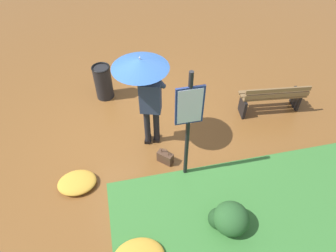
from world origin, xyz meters
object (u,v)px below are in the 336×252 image
info_sign_post (189,118)px  handbag (165,157)px  trash_bin (103,82)px  person_with_umbrella (145,81)px  park_bench (272,97)px

info_sign_post → handbag: size_ratio=6.22×
info_sign_post → trash_bin: 3.07m
person_with_umbrella → park_bench: bearing=-172.7°
handbag → trash_bin: 2.45m
person_with_umbrella → trash_bin: person_with_umbrella is taller
person_with_umbrella → info_sign_post: (-0.53, 0.92, -0.11)m
info_sign_post → handbag: 1.40m
person_with_umbrella → info_sign_post: info_sign_post is taller
park_bench → trash_bin: (3.56, -1.31, 0.02)m
park_bench → info_sign_post: bearing=29.3°
person_with_umbrella → info_sign_post: size_ratio=0.89×
handbag → park_bench: (-2.58, -0.92, 0.28)m
handbag → park_bench: park_bench is taller
trash_bin → person_with_umbrella: bearing=114.5°
person_with_umbrella → handbag: bearing=111.8°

